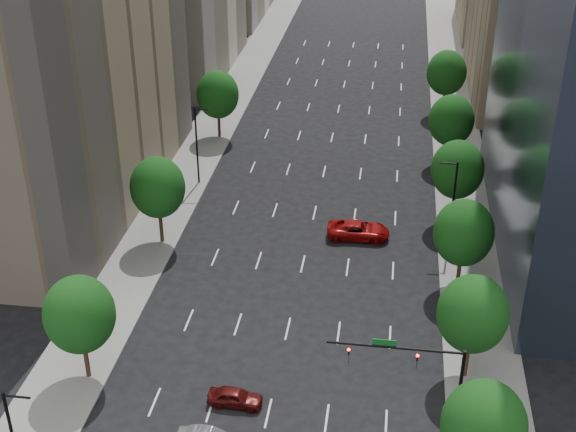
% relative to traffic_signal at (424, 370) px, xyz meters
% --- Properties ---
extents(sidewalk_left, '(6.00, 200.00, 0.15)m').
position_rel_traffic_signal_xyz_m(sidewalk_left, '(-26.03, 30.00, -5.10)').
color(sidewalk_left, slate).
rests_on(sidewalk_left, ground).
extents(sidewalk_right, '(6.00, 200.00, 0.15)m').
position_rel_traffic_signal_xyz_m(sidewalk_right, '(4.97, 30.00, -5.10)').
color(sidewalk_right, slate).
rests_on(sidewalk_right, ground).
extents(tree_right_0, '(5.20, 5.20, 8.39)m').
position_rel_traffic_signal_xyz_m(tree_right_0, '(3.47, -5.00, 0.22)').
color(tree_right_0, '#382316').
rests_on(tree_right_0, ground).
extents(tree_right_1, '(5.20, 5.20, 8.75)m').
position_rel_traffic_signal_xyz_m(tree_right_1, '(3.47, 6.00, 0.58)').
color(tree_right_1, '#382316').
rests_on(tree_right_1, ground).
extents(tree_right_2, '(5.20, 5.20, 8.61)m').
position_rel_traffic_signal_xyz_m(tree_right_2, '(3.47, 18.00, 0.43)').
color(tree_right_2, '#382316').
rests_on(tree_right_2, ground).
extents(tree_right_3, '(5.20, 5.20, 8.89)m').
position_rel_traffic_signal_xyz_m(tree_right_3, '(3.47, 30.00, 0.72)').
color(tree_right_3, '#382316').
rests_on(tree_right_3, ground).
extents(tree_right_4, '(5.20, 5.20, 8.46)m').
position_rel_traffic_signal_xyz_m(tree_right_4, '(3.47, 44.00, 0.29)').
color(tree_right_4, '#382316').
rests_on(tree_right_4, ground).
extents(tree_right_5, '(5.20, 5.20, 8.75)m').
position_rel_traffic_signal_xyz_m(tree_right_5, '(3.47, 60.00, 0.58)').
color(tree_right_5, '#382316').
rests_on(tree_right_5, ground).
extents(tree_left_0, '(5.20, 5.20, 8.75)m').
position_rel_traffic_signal_xyz_m(tree_left_0, '(-24.53, 2.00, 0.58)').
color(tree_left_0, '#382316').
rests_on(tree_left_0, ground).
extents(tree_left_1, '(5.20, 5.20, 8.97)m').
position_rel_traffic_signal_xyz_m(tree_left_1, '(-24.53, 22.00, 0.79)').
color(tree_left_1, '#382316').
rests_on(tree_left_1, ground).
extents(tree_left_2, '(5.20, 5.20, 8.68)m').
position_rel_traffic_signal_xyz_m(tree_left_2, '(-24.53, 48.00, 0.50)').
color(tree_left_2, '#382316').
rests_on(tree_left_2, ground).
extents(streetlight_rn, '(1.70, 0.20, 9.00)m').
position_rel_traffic_signal_xyz_m(streetlight_rn, '(2.91, 25.00, -0.33)').
color(streetlight_rn, black).
rests_on(streetlight_rn, ground).
extents(streetlight_ln, '(1.70, 0.20, 9.00)m').
position_rel_traffic_signal_xyz_m(streetlight_ln, '(-23.96, 35.00, -0.33)').
color(streetlight_ln, black).
rests_on(streetlight_ln, ground).
extents(traffic_signal, '(9.12, 0.40, 7.38)m').
position_rel_traffic_signal_xyz_m(traffic_signal, '(0.00, 0.00, 0.00)').
color(traffic_signal, black).
rests_on(traffic_signal, ground).
extents(car_maroon, '(4.01, 1.72, 1.35)m').
position_rel_traffic_signal_xyz_m(car_maroon, '(-13.01, 0.58, -4.50)').
color(car_maroon, '#4A0C0C').
rests_on(car_maroon, ground).
extents(car_red_far, '(6.22, 3.10, 1.69)m').
position_rel_traffic_signal_xyz_m(car_red_far, '(-5.75, 25.55, -4.33)').
color(car_red_far, '#950A0B').
rests_on(car_red_far, ground).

